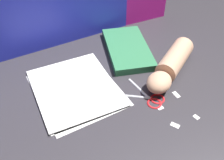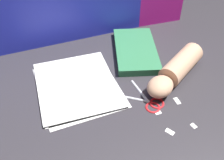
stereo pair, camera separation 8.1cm
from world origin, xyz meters
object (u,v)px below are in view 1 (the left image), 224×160
(paper_stack, at_px, (76,89))
(book_closed, at_px, (128,49))
(hand_forearm, at_px, (171,65))
(scissors, at_px, (149,97))

(paper_stack, distance_m, book_closed, 0.28)
(hand_forearm, bearing_deg, paper_stack, 163.63)
(paper_stack, relative_size, hand_forearm, 1.12)
(scissors, bearing_deg, paper_stack, 139.71)
(paper_stack, distance_m, hand_forearm, 0.34)
(paper_stack, height_order, hand_forearm, hand_forearm)
(book_closed, bearing_deg, scissors, -108.36)
(book_closed, xyz_separation_m, hand_forearm, (0.06, -0.19, 0.02))
(paper_stack, relative_size, book_closed, 1.03)
(scissors, distance_m, hand_forearm, 0.15)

